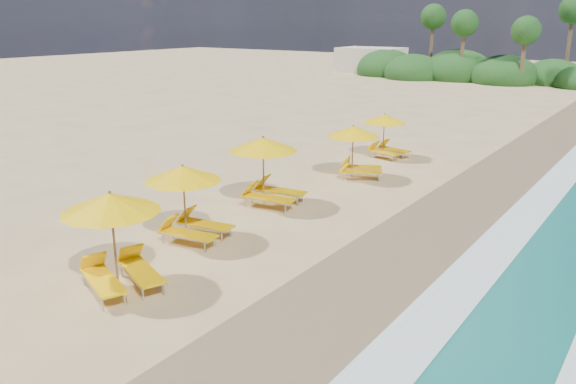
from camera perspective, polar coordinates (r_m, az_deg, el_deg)
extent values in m
plane|color=tan|center=(17.11, 0.00, -3.85)|extent=(160.00, 160.00, 0.00)
cube|color=#7D664A|center=(15.33, 12.41, -6.80)|extent=(4.00, 160.00, 0.01)
cube|color=white|center=(14.88, 17.78, -7.89)|extent=(1.20, 160.00, 0.01)
cylinder|color=olive|center=(13.97, -16.95, -4.63)|extent=(0.06, 0.06, 2.23)
cone|color=#FFC405|center=(13.67, -17.28, -1.02)|extent=(2.96, 2.96, 0.45)
sphere|color=olive|center=(13.59, -17.37, -0.02)|extent=(0.08, 0.08, 0.08)
cylinder|color=olive|center=(16.44, -10.27, -1.11)|extent=(0.05, 0.05, 2.11)
cone|color=#FFC405|center=(16.20, -10.43, 1.84)|extent=(2.47, 2.47, 0.42)
sphere|color=olive|center=(16.14, -10.47, 2.65)|extent=(0.08, 0.08, 0.08)
cylinder|color=olive|center=(19.30, -2.46, 2.08)|extent=(0.06, 0.06, 2.25)
cone|color=#FFC405|center=(19.09, -2.49, 4.78)|extent=(2.66, 2.66, 0.45)
sphere|color=olive|center=(19.04, -2.50, 5.52)|extent=(0.08, 0.08, 0.08)
cylinder|color=olive|center=(22.72, 6.45, 3.96)|extent=(0.05, 0.05, 2.02)
cone|color=#FFC405|center=(22.55, 6.52, 6.03)|extent=(2.80, 2.80, 0.41)
sphere|color=olive|center=(22.51, 6.54, 6.60)|extent=(0.07, 0.07, 0.07)
cylinder|color=olive|center=(26.40, 9.51, 5.54)|extent=(0.05, 0.05, 1.91)
cone|color=#FFC405|center=(26.26, 9.59, 7.23)|extent=(2.31, 2.31, 0.38)
sphere|color=olive|center=(26.22, 9.61, 7.69)|extent=(0.07, 0.07, 0.07)
ellipsoid|color=#163D14|center=(60.28, 20.74, 10.70)|extent=(6.40, 6.40, 4.16)
ellipsoid|color=#163D14|center=(62.67, 16.51, 11.36)|extent=(7.20, 7.20, 4.68)
ellipsoid|color=#163D14|center=(62.24, 12.35, 11.52)|extent=(6.00, 6.00, 3.90)
ellipsoid|color=#163D14|center=(61.36, 24.88, 10.25)|extent=(5.60, 5.60, 3.64)
ellipsoid|color=#163D14|center=(65.69, 9.79, 11.98)|extent=(6.60, 6.60, 4.29)
cylinder|color=brown|center=(57.72, 22.36, 12.17)|extent=(0.36, 0.36, 5.00)
sphere|color=#163D14|center=(57.62, 22.64, 14.64)|extent=(2.60, 2.60, 2.60)
cylinder|color=brown|center=(60.31, 16.96, 13.13)|extent=(0.36, 0.36, 5.60)
sphere|color=#163D14|center=(60.22, 17.20, 15.79)|extent=(2.60, 2.60, 2.60)
cylinder|color=brown|center=(63.54, 14.08, 13.79)|extent=(0.36, 0.36, 6.20)
sphere|color=#163D14|center=(63.47, 14.29, 16.57)|extent=(2.60, 2.60, 2.60)
cylinder|color=brown|center=(61.00, 26.15, 12.77)|extent=(0.36, 0.36, 6.80)
sphere|color=#163D14|center=(60.94, 26.58, 15.94)|extent=(2.60, 2.60, 2.60)
cube|color=beige|center=(68.75, 8.25, 12.89)|extent=(7.00, 5.00, 2.80)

